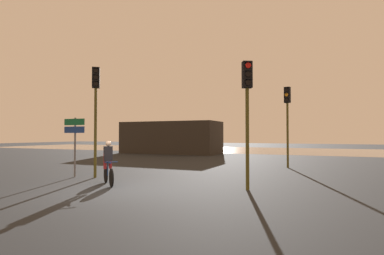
# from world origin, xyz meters

# --- Properties ---
(ground_plane) EXTENTS (120.00, 120.00, 0.00)m
(ground_plane) POSITION_xyz_m (0.00, 0.00, 0.00)
(ground_plane) COLOR black
(water_strip) EXTENTS (80.00, 16.00, 0.01)m
(water_strip) POSITION_xyz_m (0.00, 28.67, 0.00)
(water_strip) COLOR gray
(water_strip) RESTS_ON ground
(distant_building) EXTENTS (9.82, 4.00, 3.17)m
(distant_building) POSITION_xyz_m (-7.81, 18.67, 1.58)
(distant_building) COLOR #2D2823
(distant_building) RESTS_ON ground
(traffic_light_far_right) EXTENTS (0.37, 0.38, 4.56)m
(traffic_light_far_right) POSITION_xyz_m (4.44, 9.45, 3.16)
(traffic_light_far_right) COLOR #4C4719
(traffic_light_far_right) RESTS_ON ground
(traffic_light_near_right) EXTENTS (0.40, 0.42, 4.33)m
(traffic_light_near_right) POSITION_xyz_m (3.94, 1.79, 3.01)
(traffic_light_near_right) COLOR #4C4719
(traffic_light_near_right) RESTS_ON ground
(traffic_light_near_left) EXTENTS (0.41, 0.42, 4.79)m
(traffic_light_near_left) POSITION_xyz_m (-2.77, 2.03, 3.31)
(traffic_light_near_left) COLOR #4C4719
(traffic_light_near_left) RESTS_ON ground
(direction_sign_post) EXTENTS (1.10, 0.13, 2.60)m
(direction_sign_post) POSITION_xyz_m (-3.70, 1.77, 1.79)
(direction_sign_post) COLOR slate
(direction_sign_post) RESTS_ON ground
(cyclist) EXTENTS (1.34, 1.13, 1.62)m
(cyclist) POSITION_xyz_m (-1.04, 0.76, 0.82)
(cyclist) COLOR black
(cyclist) RESTS_ON ground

